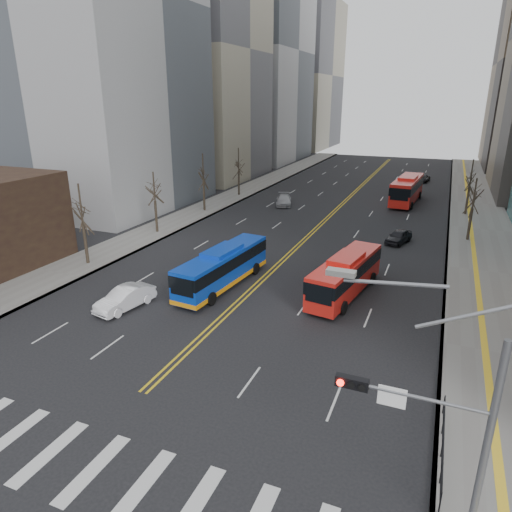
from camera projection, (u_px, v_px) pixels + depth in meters
ground at (71, 461)px, 19.09m from camera, size 220.00×220.00×0.00m
sidewalk_right at (481, 229)px, 51.97m from camera, size 7.00×130.00×0.15m
sidewalk_left at (215, 204)px, 64.25m from camera, size 5.00×130.00×0.15m
crosswalk at (71, 461)px, 19.09m from camera, size 26.70×4.00×0.01m
centerline at (346, 200)px, 67.03m from camera, size 0.55×100.00×0.01m
office_towers at (375, 32)px, 70.84m from camera, size 83.00×134.00×58.00m
signal_mast at (439, 420)px, 14.25m from camera, size 5.37×0.37×9.39m
pedestrian_railing at (443, 444)px, 18.88m from camera, size 0.06×6.06×1.02m
street_trees at (245, 188)px, 50.19m from camera, size 35.20×47.20×7.60m
blue_bus at (223, 266)px, 36.17m from camera, size 3.27×10.97×3.18m
red_bus_near at (346, 273)px, 34.44m from camera, size 3.84×10.20×3.19m
red_bus_far at (407, 188)px, 64.77m from camera, size 3.66×12.20×3.79m
car_white at (125, 298)px, 32.59m from camera, size 2.49×4.92×1.55m
car_dark_mid at (399, 237)px, 47.25m from camera, size 2.74×4.30×1.36m
car_silver at (284, 200)px, 63.77m from camera, size 3.45×5.35×1.44m
car_dark_far at (423, 179)px, 81.13m from camera, size 2.57×4.55×1.20m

